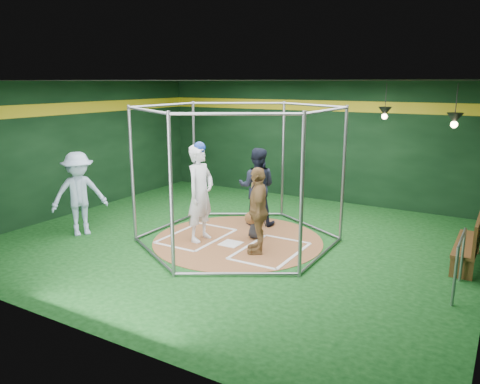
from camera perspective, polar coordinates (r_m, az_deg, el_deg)
The scene contains 15 objects.
room_shell at distance 10.13m, azimuth -0.26°, elevation 3.50°, with size 10.10×9.10×3.53m.
clay_disc at distance 10.57m, azimuth -0.28°, elevation -5.89°, with size 3.80×3.80×0.01m, color #925A35.
home_plate at distance 10.32m, azimuth -1.13°, elevation -6.30°, with size 0.43×0.43×0.01m, color white.
batter_box_left at distance 10.86m, azimuth -5.29°, elevation -5.35°, with size 1.17×1.77×0.01m.
batter_box_right at distance 9.93m, azimuth 3.74°, elevation -7.14°, with size 1.17×1.77×0.01m.
batting_cage at distance 10.17m, azimuth -0.28°, elevation 2.08°, with size 4.05×4.67×3.00m.
pendant_lamp_near at distance 12.54m, azimuth 17.24°, elevation 9.34°, with size 0.34×0.34×0.90m.
pendant_lamp_far at distance 10.66m, azimuth 24.70°, elevation 8.13°, with size 0.34×0.34×0.90m.
batter_figure at distance 10.32m, azimuth -4.85°, elevation -0.05°, with size 0.53×0.79×2.21m.
visitor_leopard at distance 9.60m, azimuth 2.20°, elevation -2.23°, with size 1.05×0.44×1.80m, color #AD834A.
catcher_figure at distance 10.52m, azimuth 1.91°, elevation -3.18°, with size 0.47×0.55×0.95m.
umpire at distance 11.47m, azimuth 2.07°, elevation 0.66°, with size 0.93×0.73×1.92m, color black.
bystander_blue at distance 11.34m, azimuth -19.03°, elevation -0.22°, with size 1.25×0.72×1.94m, color #A4BCD9.
dugout_bench at distance 10.07m, azimuth 26.44°, elevation -5.20°, with size 0.41×1.76×1.03m.
steel_railing at distance 8.65m, azimuth 25.25°, elevation -7.01°, with size 0.05×1.15×1.00m.
Camera 1 is at (5.09, -8.58, 3.48)m, focal length 35.00 mm.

